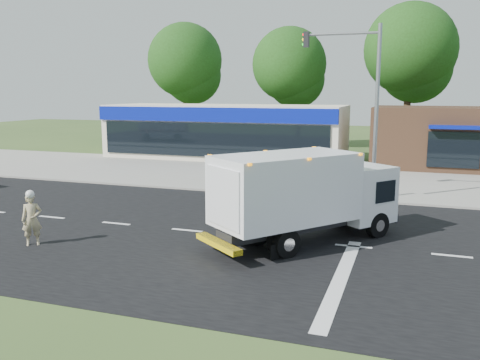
{
  "coord_description": "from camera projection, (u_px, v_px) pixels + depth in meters",
  "views": [
    {
      "loc": [
        4.68,
        -16.38,
        5.05
      ],
      "look_at": [
        -1.51,
        1.63,
        1.7
      ],
      "focal_mm": 38.0,
      "sensor_mm": 36.0,
      "label": 1
    }
  ],
  "objects": [
    {
      "name": "ground",
      "position": [
        266.0,
        238.0,
        17.63
      ],
      "size": [
        120.0,
        120.0,
        0.0
      ],
      "primitive_type": "plane",
      "color": "#385123",
      "rests_on": "ground"
    },
    {
      "name": "retail_strip_mall",
      "position": [
        225.0,
        131.0,
        38.72
      ],
      "size": [
        18.0,
        6.2,
        4.0
      ],
      "color": "beige",
      "rests_on": "ground"
    },
    {
      "name": "lane_markings",
      "position": [
        295.0,
        253.0,
        15.94
      ],
      "size": [
        55.2,
        7.0,
        0.01
      ],
      "color": "silver",
      "rests_on": "road_asphalt"
    },
    {
      "name": "background_trees",
      "position": [
        349.0,
        63.0,
        42.86
      ],
      "size": [
        36.77,
        7.39,
        12.1
      ],
      "color": "#332114",
      "rests_on": "ground"
    },
    {
      "name": "road_asphalt",
      "position": [
        266.0,
        238.0,
        17.63
      ],
      "size": [
        60.0,
        14.0,
        0.02
      ],
      "primitive_type": "cube",
      "color": "black",
      "rests_on": "ground"
    },
    {
      "name": "traffic_signal_pole",
      "position": [
        363.0,
        94.0,
        23.1
      ],
      "size": [
        3.51,
        0.25,
        8.0
      ],
      "color": "gray",
      "rests_on": "ground"
    },
    {
      "name": "brown_storefront",
      "position": [
        451.0,
        137.0,
        33.66
      ],
      "size": [
        10.0,
        6.7,
        4.0
      ],
      "color": "#382316",
      "rests_on": "ground"
    },
    {
      "name": "sidewalk",
      "position": [
        311.0,
        193.0,
        25.26
      ],
      "size": [
        60.0,
        2.4,
        0.12
      ],
      "primitive_type": "cube",
      "color": "gray",
      "rests_on": "ground"
    },
    {
      "name": "parking_apron",
      "position": [
        330.0,
        175.0,
        30.67
      ],
      "size": [
        60.0,
        9.0,
        0.02
      ],
      "primitive_type": "cube",
      "color": "gray",
      "rests_on": "ground"
    },
    {
      "name": "ems_box_truck",
      "position": [
        304.0,
        191.0,
        16.79
      ],
      "size": [
        5.99,
        6.75,
        3.07
      ],
      "rotation": [
        0.0,
        0.0,
        0.9
      ],
      "color": "black",
      "rests_on": "ground"
    },
    {
      "name": "emergency_worker",
      "position": [
        32.0,
        218.0,
        16.69
      ],
      "size": [
        0.76,
        0.73,
        1.86
      ],
      "rotation": [
        0.0,
        0.0,
        0.67
      ],
      "color": "tan",
      "rests_on": "ground"
    }
  ]
}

